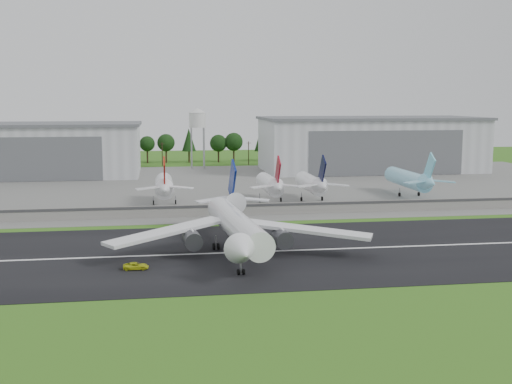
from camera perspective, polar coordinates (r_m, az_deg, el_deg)
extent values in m
plane|color=#286618|center=(132.13, 2.02, -6.33)|extent=(600.00, 600.00, 0.00)
cube|color=black|center=(141.66, 1.27, -5.31)|extent=(320.00, 60.00, 0.10)
cube|color=white|center=(141.65, 1.27, -5.29)|extent=(220.00, 1.00, 0.02)
cube|color=slate|center=(249.03, -3.10, 0.54)|extent=(320.00, 150.00, 0.10)
cube|color=gray|center=(184.92, -1.14, -1.58)|extent=(240.00, 0.50, 3.50)
cube|color=#38383A|center=(184.41, -1.13, -1.21)|extent=(240.00, 0.12, 0.70)
cube|color=silver|center=(296.86, -19.59, 3.44)|extent=(95.00, 42.00, 22.00)
cube|color=#595B60|center=(296.22, -19.70, 5.68)|extent=(97.00, 44.00, 1.20)
cube|color=#595B60|center=(276.33, -20.39, 2.72)|extent=(66.50, 0.30, 18.04)
cube|color=silver|center=(307.75, 10.11, 4.13)|extent=(100.00, 45.00, 24.00)
cube|color=#595B60|center=(307.14, 10.17, 6.47)|extent=(102.00, 47.00, 1.20)
cube|color=#595B60|center=(286.60, 11.55, 3.41)|extent=(70.00, 0.30, 19.68)
cylinder|color=#99999E|center=(308.94, -5.72, 3.85)|extent=(0.50, 0.50, 20.00)
cylinder|color=#99999E|center=(315.28, -4.69, 3.95)|extent=(0.50, 0.50, 20.00)
cylinder|color=silver|center=(311.39, -5.23, 6.38)|extent=(8.00, 8.00, 7.00)
cone|color=silver|center=(311.28, -5.25, 7.25)|extent=(8.40, 8.40, 2.40)
cylinder|color=white|center=(139.29, -1.73, -2.96)|extent=(9.24, 44.32, 5.80)
cone|color=white|center=(114.89, -1.19, -5.36)|extent=(6.25, 6.44, 5.80)
cone|color=white|center=(165.16, -2.12, -0.77)|extent=(6.20, 9.41, 5.51)
cube|color=navy|center=(163.92, -2.13, 1.03)|extent=(1.25, 9.55, 11.13)
cube|color=white|center=(138.93, 4.51, -3.34)|extent=(27.85, 16.20, 2.65)
cylinder|color=#333338|center=(137.08, 2.32, -4.16)|extent=(4.22, 5.78, 3.80)
cube|color=white|center=(164.85, -0.38, -0.64)|extent=(9.50, 5.21, 0.98)
cube|color=white|center=(137.68, -7.95, -3.50)|extent=(26.55, 19.68, 2.65)
cylinder|color=#333338|center=(136.28, -5.66, -4.27)|extent=(4.22, 5.78, 3.80)
cube|color=white|center=(164.50, -3.86, -0.68)|extent=(9.54, 6.40, 0.98)
cube|color=#99999E|center=(136.33, -1.65, -5.14)|extent=(12.33, 30.69, 3.20)
cylinder|color=black|center=(143.23, -3.57, -4.85)|extent=(0.52, 1.53, 1.50)
imported|color=#C4CE18|center=(128.87, -10.62, -6.48)|extent=(5.02, 2.36, 1.39)
cylinder|color=white|center=(207.47, -8.16, 0.56)|extent=(5.79, 24.00, 5.79)
cone|color=white|center=(191.97, -8.12, 0.25)|extent=(5.50, 7.00, 5.50)
cube|color=#A5140C|center=(191.87, -8.15, 1.69)|extent=(0.45, 8.59, 10.02)
cylinder|color=#99999E|center=(206.11, -9.10, -0.74)|extent=(0.32, 0.32, 3.00)
cylinder|color=#99999E|center=(206.17, -7.16, -0.70)|extent=(0.32, 0.32, 3.00)
cylinder|color=black|center=(206.22, -9.10, -0.93)|extent=(0.40, 1.40, 1.40)
cylinder|color=white|center=(210.56, 1.19, 0.70)|extent=(5.36, 24.00, 5.36)
cone|color=white|center=(195.31, 1.97, 0.40)|extent=(5.09, 7.00, 5.09)
cube|color=maroon|center=(195.21, 1.95, 1.82)|extent=(0.45, 8.59, 10.02)
cylinder|color=#99999E|center=(208.62, 0.33, -0.53)|extent=(0.32, 0.32, 3.00)
cylinder|color=#99999E|center=(209.82, 2.22, -0.48)|extent=(0.32, 0.32, 3.00)
cylinder|color=black|center=(208.73, 0.33, -0.72)|extent=(0.40, 1.40, 1.40)
cylinder|color=white|center=(213.36, 4.87, 0.78)|extent=(5.41, 24.00, 5.41)
cone|color=white|center=(198.33, 5.92, 0.49)|extent=(5.14, 7.00, 5.14)
cube|color=black|center=(198.23, 5.91, 1.88)|extent=(0.45, 8.59, 10.02)
cylinder|color=#99999E|center=(211.23, 4.06, -0.44)|extent=(0.32, 0.32, 3.00)
cylinder|color=#99999E|center=(212.87, 5.90, -0.40)|extent=(0.32, 0.32, 3.00)
cylinder|color=black|center=(211.33, 4.06, -0.63)|extent=(0.40, 1.40, 1.40)
cylinder|color=#8BD5F1|center=(228.97, 13.31, 1.13)|extent=(5.74, 30.00, 5.74)
cone|color=#8BD5F1|center=(211.95, 15.18, 0.79)|extent=(5.46, 7.00, 5.46)
cube|color=#75D6EF|center=(211.87, 15.17, 2.09)|extent=(0.45, 8.59, 10.02)
cylinder|color=#99999E|center=(226.41, 12.64, -0.04)|extent=(0.32, 0.32, 3.00)
cylinder|color=#99999E|center=(229.04, 14.27, 0.00)|extent=(0.32, 0.32, 3.00)
cylinder|color=black|center=(226.51, 12.63, -0.21)|extent=(0.40, 1.40, 1.40)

